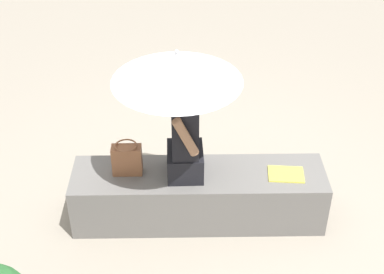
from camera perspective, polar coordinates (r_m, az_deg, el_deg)
The scene contains 6 objects.
ground_plane at distance 4.70m, azimuth 0.66°, elevation -8.15°, with size 14.00×14.00×0.00m, color #9E9384.
stone_bench at distance 4.54m, azimuth 0.68°, elevation -6.04°, with size 2.03×0.50×0.46m, color slate.
person_seated at distance 4.18m, azimuth -0.74°, elevation 0.48°, with size 0.29×0.47×0.90m.
parasol at distance 3.83m, azimuth -1.58°, elevation 7.19°, with size 0.93×0.93×1.11m.
handbag_black at distance 4.36m, azimuth -6.74°, elevation -2.30°, with size 0.23×0.18×0.27m.
magazine at distance 4.44m, azimuth 9.69°, elevation -3.81°, with size 0.28×0.20×0.01m, color #EAE04C.
Camera 1 is at (-0.11, -3.43, 3.21)m, focal length 51.60 mm.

